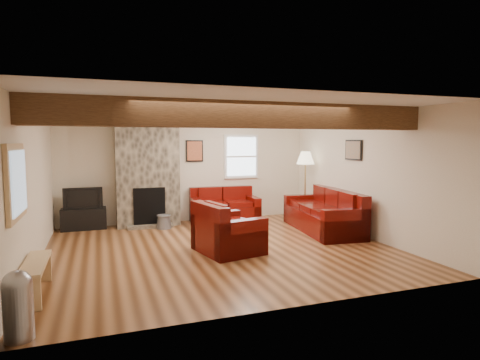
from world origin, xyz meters
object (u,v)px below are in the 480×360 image
Objects in this scene: sofa_three at (322,210)px; armchair_red at (228,227)px; loveseat at (225,205)px; floor_lamp at (305,162)px; coffee_table at (223,232)px; tv_cabinet at (84,219)px; television at (83,198)px.

sofa_three is 2.59m from armchair_red.
loveseat is (-1.72, 1.56, -0.03)m from sofa_three.
loveseat is 0.92× the size of floor_lamp.
tv_cabinet is (-2.54, 2.15, 0.02)m from coffee_table.
tv_cabinet is at bearing -104.30° from sofa_three.
tv_cabinet is 1.16× the size of television.
sofa_three is 1.54m from floor_lamp.
coffee_table is at bearing -76.28° from sofa_three.
sofa_three is 5.21m from tv_cabinet.
television is at bearing 172.10° from floor_lamp.
floor_lamp is (1.93, -0.40, 1.03)m from loveseat.
coffee_table is 0.51× the size of floor_lamp.
armchair_red is at bearing -141.79° from floor_lamp.
sofa_three is 2.84× the size of television.
floor_lamp is (2.53, 1.45, 1.23)m from coffee_table.
television is (-2.44, 2.77, 0.27)m from armchair_red.
television is 5.17m from floor_lamp.
loveseat is at bearing -125.52° from sofa_three.
floor_lamp is (2.63, 2.07, 1.00)m from armchair_red.
tv_cabinet is 0.56× the size of floor_lamp.
tv_cabinet is 0.47m from television.
sofa_three is 2.13× the size of armchair_red.
coffee_table is 3.16m from floor_lamp.
loveseat is 1.96m from coffee_table.
sofa_three is 1.36× the size of floor_lamp.
television is at bearing 177.20° from loveseat.
loveseat reaches higher than tv_cabinet.
armchair_red is 3.49m from floor_lamp.
loveseat is at bearing 168.18° from floor_lamp.
armchair_red is at bearing -62.76° from sofa_three.
loveseat is 2.22m from floor_lamp.
armchair_red is at bearing -48.58° from television.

